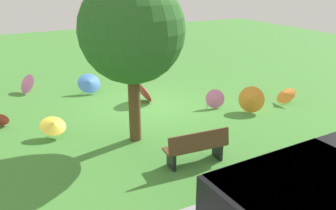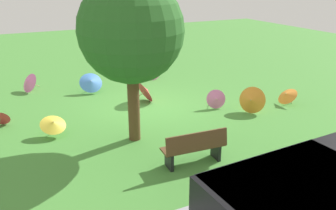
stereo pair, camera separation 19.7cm
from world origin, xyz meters
name	(u,v)px [view 1 (the left image)]	position (x,y,z in m)	size (l,w,h in m)	color
ground	(146,109)	(0.00, 0.00, 0.00)	(40.00, 40.00, 0.00)	#478C38
van_dark	(336,201)	(-0.13, 7.49, 0.91)	(4.68, 2.29, 1.53)	black
park_bench	(197,147)	(0.42, 4.06, 0.47)	(1.63, 0.59, 0.90)	brown
shade_tree	(132,31)	(1.22, 2.08, 3.04)	(2.76, 2.76, 4.44)	brown
parasol_pink_0	(215,99)	(-2.20, 1.04, 0.33)	(0.73, 0.73, 0.67)	tan
parasol_yellow_0	(53,124)	(3.25, 0.90, 0.40)	(0.84, 0.82, 0.64)	tan
parasol_red_0	(0,118)	(4.59, -0.63, 0.28)	(0.66, 0.65, 0.56)	tan
parasol_blue_0	(89,82)	(1.27, -2.55, 0.46)	(0.93, 0.85, 0.82)	tan
parasol_pink_1	(150,70)	(-1.65, -3.25, 0.41)	(0.88, 0.78, 0.83)	tan
parasol_pink_2	(26,83)	(3.47, -3.80, 0.38)	(0.84, 0.94, 0.76)	tan
parasol_orange_0	(285,94)	(-4.69, 1.82, 0.36)	(0.69, 0.76, 0.65)	tan
parasol_orange_1	(251,100)	(-3.02, 1.92, 0.46)	(0.93, 0.98, 0.91)	tan
parasol_red_1	(145,91)	(-0.27, -0.66, 0.42)	(0.85, 0.94, 0.85)	tan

